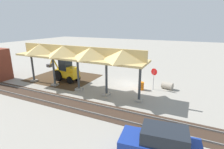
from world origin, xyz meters
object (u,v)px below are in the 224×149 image
stop_sign (154,74)px  distant_parked_car (160,145)px  concrete_pipe (167,86)px  traffic_barrel (141,86)px  backhoe (66,71)px

stop_sign → distant_parked_car: stop_sign is taller
concrete_pipe → distant_parked_car: distant_parked_car is taller
stop_sign → distant_parked_car: size_ratio=0.56×
distant_parked_car → traffic_barrel: bearing=-68.6°
backhoe → distant_parked_car: backhoe is taller
backhoe → concrete_pipe: 12.58m
stop_sign → distant_parked_car: (-2.68, 10.48, -0.78)m
backhoe → traffic_barrel: (-9.72, -0.95, -0.82)m
stop_sign → traffic_barrel: bearing=29.1°
backhoe → distant_parked_car: size_ratio=1.17×
stop_sign → backhoe: (10.89, 1.61, -0.49)m
stop_sign → concrete_pipe: bearing=-149.0°
stop_sign → concrete_pipe: size_ratio=1.84×
backhoe → concrete_pipe: backhoe is taller
concrete_pipe → distant_parked_car: (-1.27, 11.33, 0.59)m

